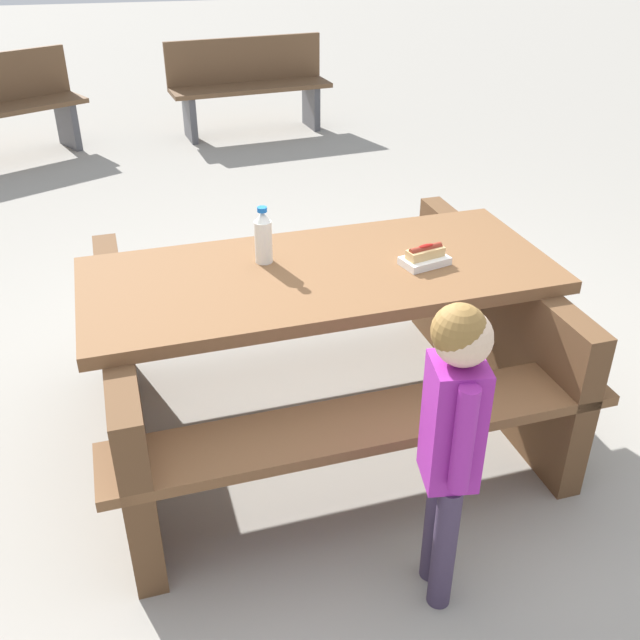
# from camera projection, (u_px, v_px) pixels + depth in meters

# --- Properties ---
(ground_plane) EXTENTS (30.00, 30.00, 0.00)m
(ground_plane) POSITION_uv_depth(u_px,v_px,m) (320.00, 424.00, 3.15)
(ground_plane) COLOR gray
(ground_plane) RESTS_ON ground
(picnic_table) EXTENTS (1.91, 1.55, 0.75)m
(picnic_table) POSITION_uv_depth(u_px,v_px,m) (320.00, 337.00, 2.92)
(picnic_table) COLOR brown
(picnic_table) RESTS_ON ground
(soda_bottle) EXTENTS (0.07, 0.07, 0.23)m
(soda_bottle) POSITION_uv_depth(u_px,v_px,m) (263.00, 237.00, 2.77)
(soda_bottle) COLOR silver
(soda_bottle) RESTS_ON picnic_table
(hotdog_tray) EXTENTS (0.20, 0.16, 0.08)m
(hotdog_tray) POSITION_uv_depth(u_px,v_px,m) (425.00, 257.00, 2.79)
(hotdog_tray) COLOR white
(hotdog_tray) RESTS_ON picnic_table
(child_in_coat) EXTENTS (0.17, 0.26, 1.07)m
(child_in_coat) POSITION_uv_depth(u_px,v_px,m) (452.00, 424.00, 2.06)
(child_in_coat) COLOR #3F334C
(child_in_coat) RESTS_ON ground
(park_bench_near) EXTENTS (1.54, 0.63, 0.85)m
(park_bench_near) POSITION_uv_depth(u_px,v_px,m) (249.00, 84.00, 6.84)
(park_bench_near) COLOR brown
(park_bench_near) RESTS_ON ground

